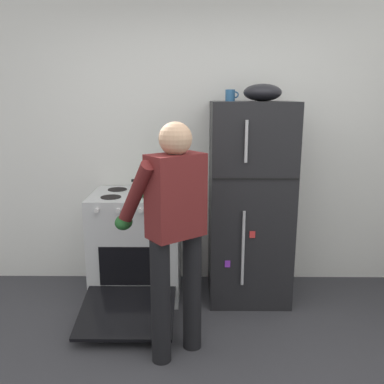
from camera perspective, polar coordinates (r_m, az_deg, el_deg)
kitchen_wall_back at (r=3.87m, az=1.16°, el=7.19°), size 6.00×0.10×2.70m
refrigerator at (r=3.61m, az=7.91°, el=-1.37°), size 0.68×0.72×1.71m
stove_range at (r=3.72m, az=-7.66°, el=-7.36°), size 0.76×1.22×0.93m
person_cook at (r=2.70m, az=-2.60°, el=-4.11°), size 0.64×0.67×1.60m
red_pot at (r=3.52m, az=-5.43°, el=0.81°), size 0.36×0.26×0.14m
coffee_mug at (r=3.53m, az=5.34°, el=13.17°), size 0.11×0.08×0.10m
mixing_bowl at (r=3.51m, az=9.73°, el=13.41°), size 0.31×0.31×0.14m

